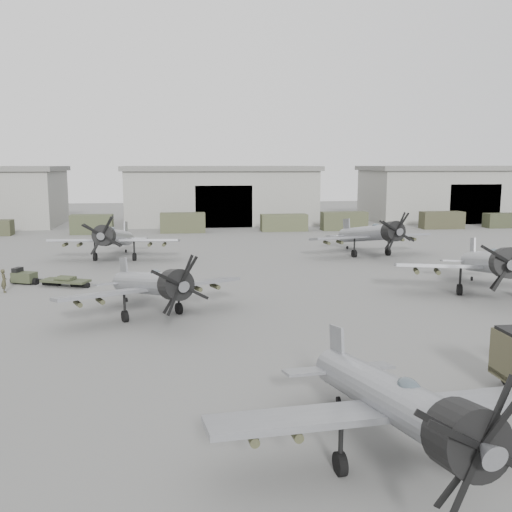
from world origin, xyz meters
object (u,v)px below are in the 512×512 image
at_px(aircraft_mid_1, 153,284).
at_px(ground_crew, 4,281).
at_px(aircraft_far_0, 114,237).
at_px(tug_trailer, 40,279).
at_px(aircraft_mid_2, 491,263).
at_px(aircraft_near_1, 399,404).
at_px(aircraft_far_1, 373,234).

xyz_separation_m(aircraft_mid_1, ground_crew, (-10.83, 8.29, -1.21)).
distance_m(aircraft_far_0, tug_trailer, 11.28).
height_order(aircraft_mid_2, ground_crew, aircraft_mid_2).
height_order(aircraft_mid_2, aircraft_far_0, aircraft_mid_2).
height_order(aircraft_near_1, aircraft_mid_1, aircraft_near_1).
xyz_separation_m(aircraft_mid_2, ground_crew, (-33.59, 5.64, -1.49)).
distance_m(tug_trailer, ground_crew, 3.06).
bearing_deg(aircraft_far_0, tug_trailer, -106.86).
distance_m(aircraft_far_1, tug_trailer, 30.88).
relative_size(aircraft_near_1, aircraft_far_1, 0.92).
height_order(aircraft_far_1, ground_crew, aircraft_far_1).
bearing_deg(tug_trailer, aircraft_far_1, 40.78).
height_order(aircraft_near_1, aircraft_far_1, aircraft_far_1).
bearing_deg(aircraft_mid_1, aircraft_far_0, 77.94).
bearing_deg(aircraft_far_1, ground_crew, -169.48).
relative_size(aircraft_mid_1, ground_crew, 6.51).
bearing_deg(aircraft_far_0, aircraft_mid_1, -71.31).
height_order(aircraft_near_1, ground_crew, aircraft_near_1).
xyz_separation_m(aircraft_far_1, ground_crew, (-31.20, -11.92, -1.42)).
bearing_deg(tug_trailer, ground_crew, -105.16).
bearing_deg(aircraft_near_1, aircraft_mid_1, 108.75).
xyz_separation_m(aircraft_mid_1, tug_trailer, (-8.96, 10.69, -1.58)).
relative_size(aircraft_far_1, ground_crew, 7.42).
distance_m(aircraft_mid_2, aircraft_far_1, 17.72).
distance_m(aircraft_mid_1, aircraft_far_0, 21.42).
height_order(aircraft_mid_2, tug_trailer, aircraft_mid_2).
relative_size(aircraft_near_1, tug_trailer, 1.86).
xyz_separation_m(aircraft_near_1, aircraft_mid_1, (-7.99, 18.17, -0.03)).
xyz_separation_m(aircraft_mid_1, aircraft_far_1, (20.37, 20.21, 0.21)).
xyz_separation_m(aircraft_mid_1, aircraft_far_0, (-4.56, 20.93, 0.18)).
height_order(aircraft_mid_1, aircraft_far_1, aircraft_far_1).
xyz_separation_m(aircraft_near_1, aircraft_far_0, (-12.54, 39.10, 0.14)).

